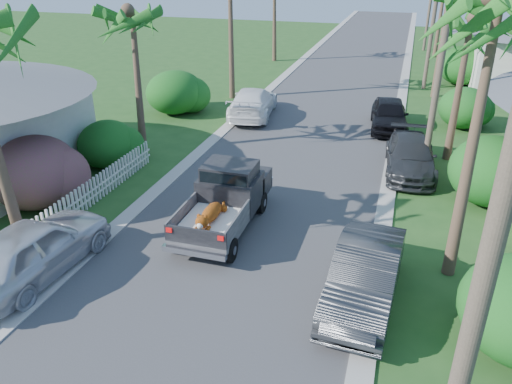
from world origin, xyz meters
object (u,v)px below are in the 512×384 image
(parked_car_rm, at_px, (410,156))
(utility_pole_a, at_px, (477,308))
(parked_car_rf, at_px, (389,115))
(utility_pole_c, at_px, (434,17))
(pickup_truck, at_px, (228,196))
(parked_car_lf, at_px, (253,102))
(parked_car_ln, at_px, (33,249))
(parked_car_rn, at_px, (364,276))
(utility_pole_b, at_px, (441,63))
(palm_r_b, at_px, (471,20))
(palm_l_b, at_px, (130,12))

(parked_car_rm, distance_m, utility_pole_a, 15.57)
(parked_car_rf, height_order, utility_pole_c, utility_pole_c)
(pickup_truck, height_order, parked_car_lf, pickup_truck)
(parked_car_ln, bearing_deg, parked_car_lf, -90.42)
(pickup_truck, bearing_deg, parked_car_ln, -133.25)
(parked_car_rn, distance_m, parked_car_ln, 9.17)
(parked_car_lf, xyz_separation_m, utility_pole_a, (9.20, -20.65, 3.81))
(parked_car_rm, bearing_deg, utility_pole_c, 83.90)
(pickup_truck, distance_m, utility_pole_b, 9.62)
(parked_car_rf, xyz_separation_m, utility_pole_a, (1.79, -20.59, 3.83))
(parked_car_rn, height_order, parked_car_rm, parked_car_rn)
(utility_pole_a, relative_size, utility_pole_c, 1.00)
(parked_car_rf, bearing_deg, utility_pole_b, -77.52)
(parked_car_ln, xyz_separation_m, palm_r_b, (11.60, 12.69, 5.10))
(parked_car_lf, distance_m, utility_pole_c, 13.66)
(pickup_truck, bearing_deg, parked_car_lf, 103.26)
(parked_car_rf, height_order, utility_pole_b, utility_pole_b)
(parked_car_ln, bearing_deg, utility_pole_b, -130.29)
(palm_l_b, bearing_deg, utility_pole_a, -48.47)
(pickup_truck, distance_m, palm_l_b, 9.47)
(utility_pole_c, bearing_deg, parked_car_rm, -92.30)
(parked_car_ln, relative_size, utility_pole_b, 0.55)
(palm_r_b, bearing_deg, parked_car_rf, 127.83)
(parked_car_lf, bearing_deg, palm_r_b, 153.06)
(pickup_truck, relative_size, utility_pole_a, 0.57)
(parked_car_rm, bearing_deg, pickup_truck, -136.48)
(palm_l_b, height_order, palm_r_b, palm_l_b)
(parked_car_rm, relative_size, palm_l_b, 0.65)
(parked_car_rm, relative_size, parked_car_rf, 1.07)
(pickup_truck, relative_size, palm_l_b, 0.69)
(utility_pole_c, bearing_deg, palm_r_b, -85.60)
(parked_car_rn, bearing_deg, palm_l_b, 146.46)
(palm_r_b, bearing_deg, parked_car_ln, -132.44)
(pickup_truck, xyz_separation_m, parked_car_lf, (-2.80, 11.88, -0.22))
(parked_car_lf, bearing_deg, parked_car_rn, 110.02)
(parked_car_rm, distance_m, utility_pole_b, 3.95)
(parked_car_lf, relative_size, palm_r_b, 0.76)
(pickup_truck, height_order, utility_pole_c, utility_pole_c)
(parked_car_rm, bearing_deg, palm_l_b, -178.63)
(parked_car_ln, distance_m, utility_pole_a, 12.04)
(parked_car_rf, bearing_deg, parked_car_rn, -94.33)
(pickup_truck, distance_m, parked_car_ln, 6.13)
(palm_r_b, xyz_separation_m, utility_pole_a, (-1.00, -17.00, -1.35))
(parked_car_lf, bearing_deg, palm_l_b, 57.09)
(pickup_truck, distance_m, utility_pole_a, 11.44)
(parked_car_rn, bearing_deg, palm_r_b, 80.72)
(pickup_truck, bearing_deg, palm_r_b, 48.01)
(utility_pole_a, distance_m, utility_pole_b, 15.00)
(utility_pole_c, bearing_deg, pickup_truck, -106.78)
(parked_car_rn, relative_size, utility_pole_a, 0.52)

